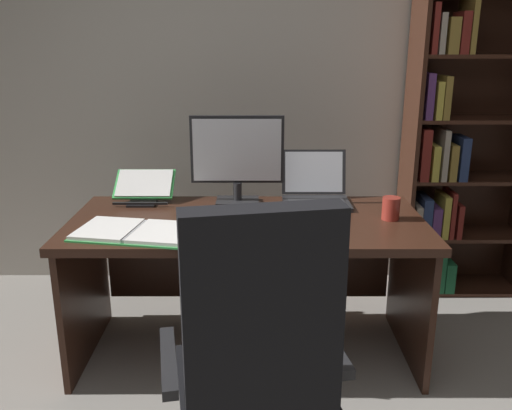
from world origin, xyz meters
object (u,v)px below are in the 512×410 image
at_px(desk, 249,250).
at_px(notepad, 196,214).
at_px(coffee_mug, 392,208).
at_px(monitor, 238,160).
at_px(computer_mouse, 303,226).
at_px(office_chair, 257,380).
at_px(pen, 200,212).
at_px(reading_stand_with_book, 145,187).
at_px(laptop, 316,193).
at_px(open_binder, 136,231).
at_px(keyboard, 236,228).
at_px(bookshelf, 460,128).

bearing_deg(desk, notepad, -176.80).
bearing_deg(coffee_mug, monitor, 159.88).
xyz_separation_m(monitor, computer_mouse, (0.30, -0.42, -0.21)).
xyz_separation_m(office_chair, coffee_mug, (0.64, 0.91, 0.31)).
height_order(office_chair, monitor, monitor).
bearing_deg(desk, monitor, 106.11).
bearing_deg(coffee_mug, notepad, 175.80).
height_order(notepad, pen, pen).
distance_m(monitor, reading_stand_with_book, 0.52).
xyz_separation_m(desk, pen, (-0.24, -0.01, 0.20)).
bearing_deg(office_chair, laptop, 64.70).
relative_size(office_chair, notepad, 5.19).
bearing_deg(coffee_mug, open_binder, -170.11).
xyz_separation_m(open_binder, notepad, (0.23, 0.27, -0.01)).
bearing_deg(pen, laptop, 19.49).
bearing_deg(monitor, open_binder, -132.63).
relative_size(desk, pen, 12.03).
bearing_deg(pen, keyboard, -50.54).
height_order(computer_mouse, pen, computer_mouse).
distance_m(desk, reading_stand_with_book, 0.65).
height_order(bookshelf, office_chair, bookshelf).
relative_size(laptop, reading_stand_with_book, 1.09).
height_order(reading_stand_with_book, coffee_mug, reading_stand_with_book).
bearing_deg(laptop, bookshelf, 28.59).
xyz_separation_m(monitor, open_binder, (-0.44, -0.47, -0.22)).
bearing_deg(laptop, pen, -160.51).
bearing_deg(coffee_mug, bookshelf, 53.46).
bearing_deg(pen, monitor, 47.50).
relative_size(desk, open_binder, 3.03).
relative_size(bookshelf, open_binder, 3.92).
bearing_deg(keyboard, computer_mouse, 0.00).
height_order(monitor, reading_stand_with_book, monitor).
bearing_deg(open_binder, laptop, 39.69).
height_order(monitor, laptop, monitor).
bearing_deg(keyboard, reading_stand_with_book, 136.55).
distance_m(laptop, notepad, 0.65).
bearing_deg(bookshelf, laptop, -151.41).
relative_size(desk, keyboard, 4.01).
bearing_deg(laptop, desk, -151.15).
xyz_separation_m(office_chair, notepad, (-0.30, 0.98, 0.26)).
height_order(desk, keyboard, keyboard).
xyz_separation_m(laptop, computer_mouse, (-0.11, -0.43, -0.03)).
bearing_deg(notepad, keyboard, -47.61).
height_order(monitor, coffee_mug, monitor).
bearing_deg(desk, office_chair, -87.53).
distance_m(laptop, keyboard, 0.59).
xyz_separation_m(desk, reading_stand_with_book, (-0.55, 0.23, 0.26)).
relative_size(keyboard, open_binder, 0.76).
height_order(keyboard, coffee_mug, coffee_mug).
relative_size(office_chair, monitor, 2.29).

